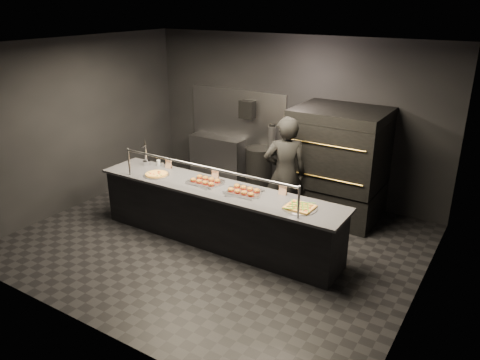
# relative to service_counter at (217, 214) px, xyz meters

# --- Properties ---
(room) EXTENTS (6.04, 6.00, 3.00)m
(room) POSITION_rel_service_counter_xyz_m (-0.02, 0.05, 1.03)
(room) COLOR black
(room) RESTS_ON ground
(service_counter) EXTENTS (4.10, 0.78, 1.37)m
(service_counter) POSITION_rel_service_counter_xyz_m (0.00, 0.00, 0.00)
(service_counter) COLOR black
(service_counter) RESTS_ON ground
(pizza_oven) EXTENTS (1.50, 1.23, 1.91)m
(pizza_oven) POSITION_rel_service_counter_xyz_m (1.20, 1.90, 0.50)
(pizza_oven) COLOR black
(pizza_oven) RESTS_ON ground
(prep_shelf) EXTENTS (1.20, 0.35, 0.90)m
(prep_shelf) POSITION_rel_service_counter_xyz_m (-1.60, 2.32, -0.01)
(prep_shelf) COLOR #99999E
(prep_shelf) RESTS_ON ground
(towel_dispenser) EXTENTS (0.30, 0.20, 0.35)m
(towel_dispenser) POSITION_rel_service_counter_xyz_m (-0.90, 2.39, 1.09)
(towel_dispenser) COLOR black
(towel_dispenser) RESTS_ON room
(fire_extinguisher) EXTENTS (0.14, 0.14, 0.51)m
(fire_extinguisher) POSITION_rel_service_counter_xyz_m (-0.35, 2.40, 0.60)
(fire_extinguisher) COLOR #B2B2B7
(fire_extinguisher) RESTS_ON room
(beer_tap) EXTENTS (0.13, 0.18, 0.48)m
(beer_tap) POSITION_rel_service_counter_xyz_m (-1.60, 0.20, 0.59)
(beer_tap) COLOR silver
(beer_tap) RESTS_ON service_counter
(round_pizza) EXTENTS (0.42, 0.42, 0.03)m
(round_pizza) POSITION_rel_service_counter_xyz_m (-1.12, -0.09, 0.47)
(round_pizza) COLOR silver
(round_pizza) RESTS_ON service_counter
(slider_tray_a) EXTENTS (0.57, 0.49, 0.08)m
(slider_tray_a) POSITION_rel_service_counter_xyz_m (-0.25, 0.05, 0.49)
(slider_tray_a) COLOR silver
(slider_tray_a) RESTS_ON service_counter
(slider_tray_b) EXTENTS (0.60, 0.53, 0.08)m
(slider_tray_b) POSITION_rel_service_counter_xyz_m (0.47, 0.03, 0.49)
(slider_tray_b) COLOR silver
(slider_tray_b) RESTS_ON service_counter
(square_pizza) EXTENTS (0.47, 0.47, 0.05)m
(square_pizza) POSITION_rel_service_counter_xyz_m (1.40, -0.03, 0.47)
(square_pizza) COLOR silver
(square_pizza) RESTS_ON service_counter
(condiment_jar) EXTENTS (0.15, 0.06, 0.10)m
(condiment_jar) POSITION_rel_service_counter_xyz_m (-1.37, 0.28, 0.50)
(condiment_jar) COLOR silver
(condiment_jar) RESTS_ON service_counter
(tent_cards) EXTENTS (2.27, 0.04, 0.15)m
(tent_cards) POSITION_rel_service_counter_xyz_m (-0.14, 0.28, 0.53)
(tent_cards) COLOR white
(tent_cards) RESTS_ON service_counter
(trash_bin) EXTENTS (0.52, 0.52, 0.86)m
(trash_bin) POSITION_rel_service_counter_xyz_m (-0.53, 2.22, -0.03)
(trash_bin) COLOR black
(trash_bin) RESTS_ON ground
(worker) EXTENTS (0.83, 0.77, 1.90)m
(worker) POSITION_rel_service_counter_xyz_m (0.66, 0.98, 0.49)
(worker) COLOR black
(worker) RESTS_ON ground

